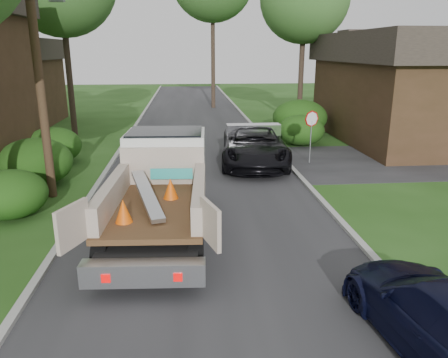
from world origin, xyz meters
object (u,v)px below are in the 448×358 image
(flatbed_truck, at_px, (163,178))
(black_pickup, at_px, (255,145))
(house_left_far, at_px, (1,81))
(utility_pole, at_px, (36,49))
(navy_suv, at_px, (447,319))
(stop_sign, at_px, (311,126))
(house_right, at_px, (421,86))

(flatbed_truck, distance_m, black_pickup, 7.99)
(flatbed_truck, bearing_deg, house_left_far, 124.54)
(utility_pole, distance_m, navy_suv, 13.99)
(stop_sign, xyz_separation_m, flatbed_truck, (-6.53, -6.91, -0.34))
(house_left_far, bearing_deg, navy_suv, -56.85)
(utility_pole, xyz_separation_m, house_left_far, (-8.02, 17.02, -2.12))
(stop_sign, distance_m, flatbed_truck, 9.51)
(house_left_far, bearing_deg, black_pickup, -38.86)
(utility_pole, height_order, house_left_far, utility_pole)
(house_left_far, height_order, navy_suv, house_left_far)
(stop_sign, bearing_deg, house_right, 32.66)
(house_right, bearing_deg, navy_suv, -116.46)
(utility_pole, bearing_deg, stop_sign, 20.62)
(flatbed_truck, relative_size, navy_suv, 1.47)
(stop_sign, distance_m, house_right, 9.37)
(utility_pole, height_order, black_pickup, utility_pole)
(black_pickup, bearing_deg, flatbed_truck, -112.99)
(navy_suv, bearing_deg, utility_pole, -51.60)
(house_left_far, relative_size, navy_suv, 1.56)
(house_left_far, xyz_separation_m, black_pickup, (16.07, -12.95, -2.17))
(utility_pole, distance_m, house_right, 20.66)
(flatbed_truck, relative_size, black_pickup, 1.12)
(house_right, bearing_deg, stop_sign, -147.34)
(stop_sign, bearing_deg, house_left_far, 145.19)
(flatbed_truck, height_order, navy_suv, flatbed_truck)
(utility_pole, distance_m, house_left_far, 18.93)
(house_right, relative_size, navy_suv, 2.68)
(stop_sign, distance_m, house_left_far, 22.81)
(house_right, bearing_deg, flatbed_truck, -140.27)
(utility_pole, bearing_deg, navy_suv, -45.58)
(navy_suv, bearing_deg, black_pickup, -90.82)
(utility_pole, xyz_separation_m, navy_suv, (9.28, -9.47, -4.47))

